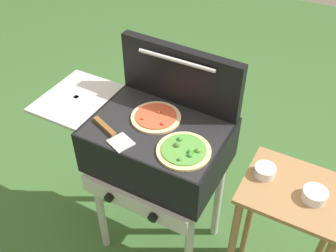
# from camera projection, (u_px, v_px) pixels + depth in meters

# --- Properties ---
(ground_plane) EXTENTS (8.00, 8.00, 0.00)m
(ground_plane) POSITION_uv_depth(u_px,v_px,m) (161.00, 237.00, 2.39)
(ground_plane) COLOR #38602D
(grill) EXTENTS (0.96, 0.53, 0.90)m
(grill) POSITION_uv_depth(u_px,v_px,m) (156.00, 148.00, 1.90)
(grill) COLOR black
(grill) RESTS_ON ground_plane
(grill_lid_open) EXTENTS (0.63, 0.09, 0.30)m
(grill_lid_open) POSITION_uv_depth(u_px,v_px,m) (180.00, 76.00, 1.85)
(grill_lid_open) COLOR black
(grill_lid_open) RESTS_ON grill
(pizza_pepperoni) EXTENTS (0.24, 0.24, 0.03)m
(pizza_pepperoni) POSITION_uv_depth(u_px,v_px,m) (156.00, 117.00, 1.84)
(pizza_pepperoni) COLOR beige
(pizza_pepperoni) RESTS_ON grill
(pizza_veggie) EXTENTS (0.24, 0.24, 0.04)m
(pizza_veggie) POSITION_uv_depth(u_px,v_px,m) (184.00, 150.00, 1.67)
(pizza_veggie) COLOR #E0C17F
(pizza_veggie) RESTS_ON grill
(spatula) EXTENTS (0.26, 0.15, 0.02)m
(spatula) POSITION_uv_depth(u_px,v_px,m) (111.00, 133.00, 1.76)
(spatula) COLOR #B7BABF
(spatula) RESTS_ON grill
(prep_table) EXTENTS (0.44, 0.36, 0.82)m
(prep_table) POSITION_uv_depth(u_px,v_px,m) (286.00, 224.00, 1.78)
(prep_table) COLOR olive
(prep_table) RESTS_ON ground_plane
(topping_bowl_near) EXTENTS (0.09, 0.09, 0.04)m
(topping_bowl_near) POSITION_uv_depth(u_px,v_px,m) (265.00, 171.00, 1.67)
(topping_bowl_near) COLOR silver
(topping_bowl_near) RESTS_ON prep_table
(topping_bowl_far) EXTENTS (0.10, 0.10, 0.04)m
(topping_bowl_far) POSITION_uv_depth(u_px,v_px,m) (314.00, 195.00, 1.57)
(topping_bowl_far) COLOR silver
(topping_bowl_far) RESTS_ON prep_table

